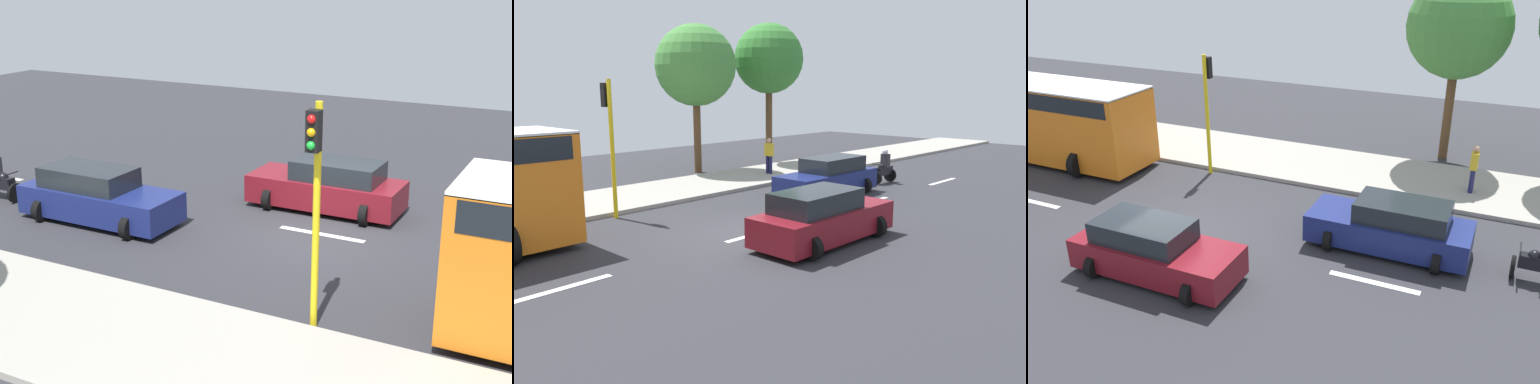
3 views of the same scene
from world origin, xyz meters
TOP-DOWN VIEW (x-y plane):
  - ground_plane at (0.00, 0.00)m, footprint 40.00×60.00m
  - sidewalk at (7.00, 0.00)m, footprint 4.00×60.00m
  - lane_stripe_north at (0.00, -6.00)m, footprint 0.20×2.40m
  - lane_stripe_mid at (0.00, 0.00)m, footprint 0.20×2.40m
  - lane_stripe_south at (0.00, 6.00)m, footprint 0.20×2.40m
  - car_dark_blue at (1.89, -5.94)m, footprint 2.12×4.57m
  - car_maroon at (-1.95, -0.61)m, footprint 2.14×4.47m
  - pedestrian_near_signal at (6.67, -7.59)m, footprint 0.40×0.24m
  - traffic_light_corner at (4.85, 1.79)m, footprint 0.49×0.24m
  - street_tree_south at (10.15, -6.10)m, footprint 3.92×3.92m

SIDE VIEW (x-z plane):
  - ground_plane at x=0.00m, z-range -0.10..0.00m
  - lane_stripe_north at x=0.00m, z-range 0.00..0.01m
  - lane_stripe_mid at x=0.00m, z-range 0.00..0.01m
  - lane_stripe_south at x=0.00m, z-range 0.00..0.01m
  - sidewalk at x=7.00m, z-range 0.00..0.15m
  - car_maroon at x=-1.95m, z-range -0.05..1.47m
  - car_dark_blue at x=1.89m, z-range -0.05..1.47m
  - pedestrian_near_signal at x=6.67m, z-range 0.21..1.90m
  - traffic_light_corner at x=4.85m, z-range 0.68..5.18m
  - street_tree_south at x=10.15m, z-range 1.61..8.81m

